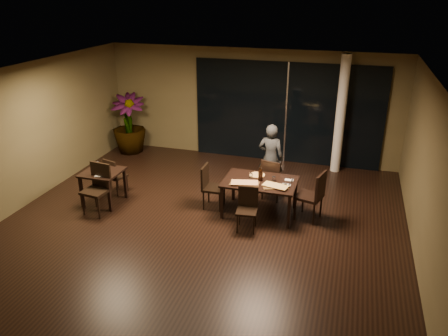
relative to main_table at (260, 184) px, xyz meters
The scene contains 33 objects.
ground 1.45m from the main_table, 141.34° to the right, with size 8.00×8.00×0.00m, color black.
wall_back 3.50m from the main_table, 107.10° to the left, with size 8.00×0.10×3.00m, color brown.
wall_front 5.02m from the main_table, 101.65° to the right, with size 8.00×0.10×3.00m, color brown.
wall_left 5.18m from the main_table, behind, with size 0.10×8.00×3.00m, color brown.
wall_right 3.26m from the main_table, 14.70° to the right, with size 0.10×8.00×3.00m, color brown.
ceiling 2.67m from the main_table, 141.34° to the right, with size 8.00×8.00×0.04m, color silver.
window_panel 3.23m from the main_table, 90.00° to the left, with size 5.00×0.06×2.70m, color black.
column 3.28m from the main_table, 63.84° to the left, with size 0.24×0.24×3.00m, color white.
main_table is the anchor object (origin of this frame).
side_table 3.44m from the main_table, behind, with size 0.80×0.80×0.75m.
chair_main_far 0.73m from the main_table, 79.81° to the left, with size 0.53×0.53×0.96m.
chair_main_near 0.70m from the main_table, 98.44° to the right, with size 0.44×0.44×0.86m.
chair_main_left 1.10m from the main_table, behind, with size 0.45×0.45×0.95m.
chair_main_right 1.11m from the main_table, ahead, with size 0.60×0.60×1.06m.
chair_side_far 3.43m from the main_table, behind, with size 0.49×0.49×0.85m.
chair_side_near 3.40m from the main_table, 165.02° to the right, with size 0.55×0.55×1.06m.
diner 1.21m from the main_table, 90.88° to the left, with size 0.55×0.36×1.62m, color #292C2E.
potted_plant 5.11m from the main_table, 149.52° to the left, with size 0.92×0.92×1.69m, color #24511B.
pizza_board_left 0.37m from the main_table, 137.75° to the right, with size 0.59×0.30×0.01m, color #493017.
pizza_board_right 0.43m from the main_table, 30.36° to the right, with size 0.51×0.25×0.01m, color #463016.
oblong_pizza_left 0.38m from the main_table, 137.75° to the right, with size 0.53×0.24×0.02m, color #671309, non-canonical shape.
oblong_pizza_right 0.43m from the main_table, 30.36° to the right, with size 0.49×0.23×0.02m, color maroon, non-canonical shape.
round_pizza 0.29m from the main_table, 115.07° to the left, with size 0.32×0.32×0.01m, color #A93C12.
bottle_a 0.22m from the main_table, 125.39° to the left, with size 0.06×0.06×0.28m, color black, non-canonical shape.
bottle_b 0.20m from the main_table, ahead, with size 0.05×0.05×0.25m, color black, non-canonical shape.
bottle_c 0.25m from the main_table, 97.69° to the left, with size 0.07×0.07×0.30m, color black, non-canonical shape.
tumbler_left 0.28m from the main_table, 150.66° to the left, with size 0.07×0.07×0.09m, color white.
tumbler_right 0.31m from the main_table, 17.57° to the left, with size 0.08×0.08×0.09m, color white.
napkin_near 0.56m from the main_table, ahead, with size 0.18×0.10×0.01m, color white.
napkin_far 0.61m from the main_table, 18.31° to the left, with size 0.18×0.10×0.01m, color white.
wine_glass_a 3.57m from the main_table, behind, with size 0.08×0.08×0.19m, color white, non-canonical shape.
wine_glass_b 3.34m from the main_table, behind, with size 0.09×0.09×0.20m, color white, non-canonical shape.
side_napkin 3.40m from the main_table, 167.37° to the right, with size 0.18×0.11×0.01m, color silver.
Camera 1 is at (2.65, -7.28, 4.46)m, focal length 35.00 mm.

